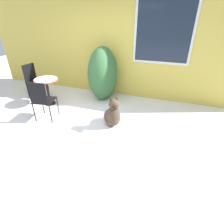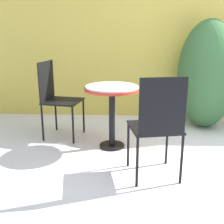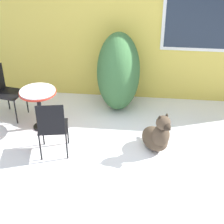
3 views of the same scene
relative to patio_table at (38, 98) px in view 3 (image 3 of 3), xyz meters
The scene contains 7 objects.
ground_plane 1.66m from the patio_table, 33.60° to the right, with size 16.00×16.00×0.00m, color white.
house_wall 2.11m from the patio_table, 43.71° to the left, with size 8.00×0.10×2.79m.
shrub_left 1.56m from the patio_table, 33.50° to the left, with size 0.79×1.04×1.50m.
patio_table is the anchor object (origin of this frame).
patio_chair_near_table 0.79m from the patio_table, 155.59° to the left, with size 0.51×0.51×0.97m.
patio_chair_far_side 0.86m from the patio_table, 59.70° to the right, with size 0.51×0.51×0.97m.
dog 2.10m from the patio_table, 12.34° to the right, with size 0.59×0.70×0.73m.
Camera 3 is at (0.51, -4.08, 3.40)m, focal length 55.00 mm.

